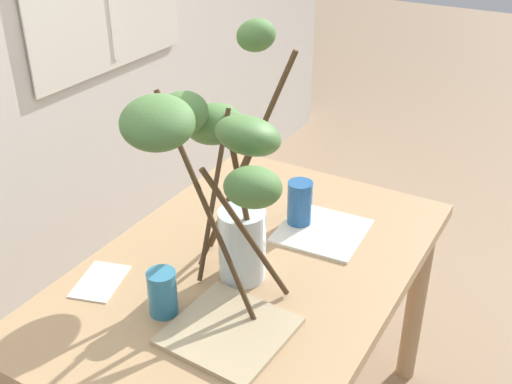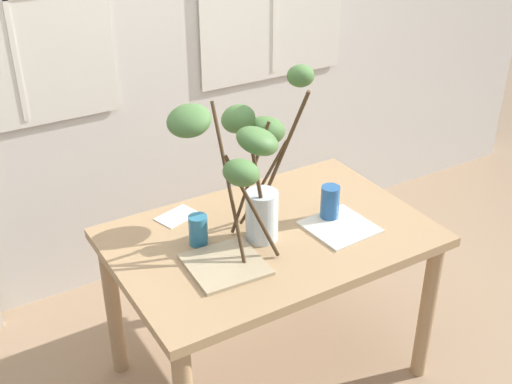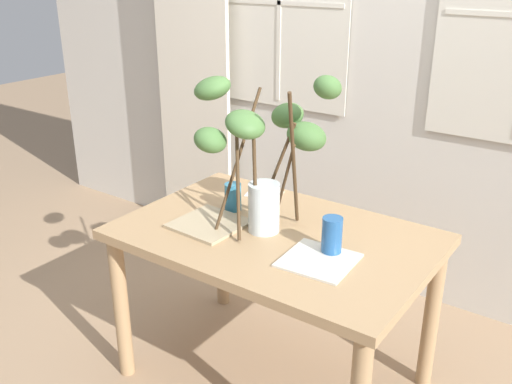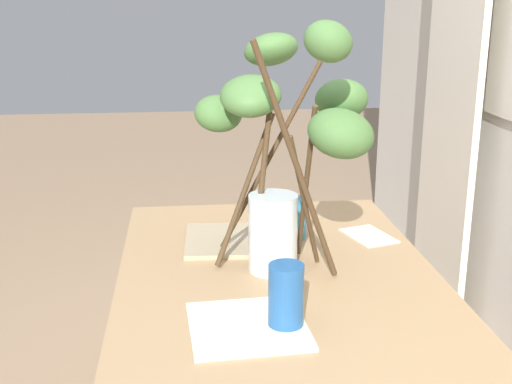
{
  "view_description": "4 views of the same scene",
  "coord_description": "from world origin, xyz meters",
  "px_view_note": "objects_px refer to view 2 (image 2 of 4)",
  "views": [
    {
      "loc": [
        -1.25,
        -0.75,
        1.8
      ],
      "look_at": [
        -0.05,
        -0.05,
        1.02
      ],
      "focal_mm": 43.72,
      "sensor_mm": 36.0,
      "label": 1
    },
    {
      "loc": [
        -1.2,
        -1.88,
        2.17
      ],
      "look_at": [
        -0.11,
        -0.06,
        1.0
      ],
      "focal_mm": 45.78,
      "sensor_mm": 36.0,
      "label": 2
    },
    {
      "loc": [
        1.16,
        -1.79,
        1.8
      ],
      "look_at": [
        -0.06,
        -0.06,
        0.93
      ],
      "focal_mm": 40.27,
      "sensor_mm": 36.0,
      "label": 3
    },
    {
      "loc": [
        1.58,
        -0.24,
        1.45
      ],
      "look_at": [
        -0.0,
        -0.06,
        0.98
      ],
      "focal_mm": 46.56,
      "sensor_mm": 36.0,
      "label": 4
    }
  ],
  "objects_px": {
    "dining_table": "(270,255)",
    "drinking_glass_blue_right": "(330,203)",
    "drinking_glass_blue_left": "(198,230)",
    "plate_square_left": "(225,264)",
    "vase_with_branches": "(251,156)",
    "plate_square_right": "(340,227)"
  },
  "relations": [
    {
      "from": "dining_table",
      "to": "drinking_glass_blue_right",
      "type": "distance_m",
      "value": 0.33
    },
    {
      "from": "vase_with_branches",
      "to": "drinking_glass_blue_right",
      "type": "distance_m",
      "value": 0.46
    },
    {
      "from": "drinking_glass_blue_left",
      "to": "plate_square_right",
      "type": "bearing_deg",
      "value": -19.41
    },
    {
      "from": "dining_table",
      "to": "vase_with_branches",
      "type": "xyz_separation_m",
      "value": [
        -0.08,
        0.02,
        0.46
      ]
    },
    {
      "from": "dining_table",
      "to": "plate_square_right",
      "type": "bearing_deg",
      "value": -22.51
    },
    {
      "from": "dining_table",
      "to": "drinking_glass_blue_left",
      "type": "xyz_separation_m",
      "value": [
        -0.28,
        0.08,
        0.17
      ]
    },
    {
      "from": "dining_table",
      "to": "vase_with_branches",
      "type": "bearing_deg",
      "value": 164.23
    },
    {
      "from": "vase_with_branches",
      "to": "plate_square_left",
      "type": "xyz_separation_m",
      "value": [
        -0.19,
        -0.13,
        -0.35
      ]
    },
    {
      "from": "dining_table",
      "to": "drinking_glass_blue_left",
      "type": "bearing_deg",
      "value": 163.63
    },
    {
      "from": "drinking_glass_blue_left",
      "to": "dining_table",
      "type": "bearing_deg",
      "value": -16.37
    },
    {
      "from": "plate_square_left",
      "to": "drinking_glass_blue_left",
      "type": "bearing_deg",
      "value": 94.93
    },
    {
      "from": "drinking_glass_blue_right",
      "to": "vase_with_branches",
      "type": "bearing_deg",
      "value": 172.06
    },
    {
      "from": "drinking_glass_blue_right",
      "to": "plate_square_right",
      "type": "bearing_deg",
      "value": -95.17
    },
    {
      "from": "vase_with_branches",
      "to": "plate_square_right",
      "type": "height_order",
      "value": "vase_with_branches"
    },
    {
      "from": "dining_table",
      "to": "drinking_glass_blue_right",
      "type": "relative_size",
      "value": 8.57
    },
    {
      "from": "drinking_glass_blue_right",
      "to": "plate_square_right",
      "type": "distance_m",
      "value": 0.11
    },
    {
      "from": "drinking_glass_blue_left",
      "to": "plate_square_left",
      "type": "distance_m",
      "value": 0.2
    },
    {
      "from": "plate_square_left",
      "to": "plate_square_right",
      "type": "relative_size",
      "value": 1.07
    },
    {
      "from": "drinking_glass_blue_right",
      "to": "plate_square_left",
      "type": "distance_m",
      "value": 0.55
    },
    {
      "from": "drinking_glass_blue_right",
      "to": "plate_square_right",
      "type": "relative_size",
      "value": 0.58
    },
    {
      "from": "drinking_glass_blue_left",
      "to": "vase_with_branches",
      "type": "bearing_deg",
      "value": -16.6
    },
    {
      "from": "dining_table",
      "to": "plate_square_left",
      "type": "bearing_deg",
      "value": -158.4
    }
  ]
}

